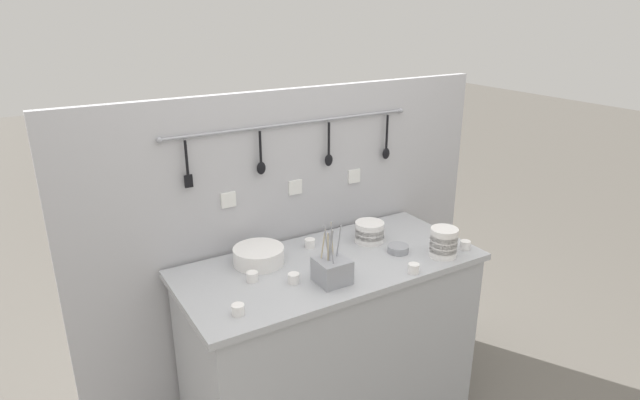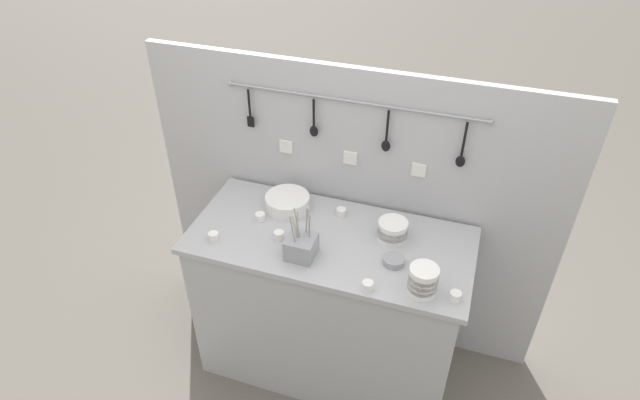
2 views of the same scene
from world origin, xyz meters
The scene contains 13 objects.
counter centered at (0.00, 0.00, 0.47)m, with size 1.38×0.63×0.94m.
back_wall centered at (0.00, 0.35, 0.84)m, with size 2.18×0.08×1.68m.
bowl_stack_tall_left centered at (0.28, 0.09, 0.99)m, with size 0.14×0.14×0.10m.
bowl_stack_wide_centre centered at (0.48, -0.21, 1.01)m, with size 0.13×0.13×0.14m.
plate_stack centered at (-0.28, 0.16, 0.98)m, with size 0.23×0.23×0.08m.
steel_mixing_bowl centered at (0.33, -0.07, 0.96)m, with size 0.10×0.10×0.03m.
cutlery_caddy centered at (-0.09, -0.16, 1.00)m, with size 0.13×0.13×0.26m.
cup_centre centered at (0.00, 0.19, 0.96)m, with size 0.05×0.05×0.04m.
cup_back_right centered at (-0.38, 0.02, 0.96)m, with size 0.05×0.05×0.04m.
cup_beside_plates centered at (-0.23, -0.08, 0.96)m, with size 0.05×0.05×0.04m.
cup_front_right centered at (0.62, -0.21, 0.96)m, with size 0.05×0.05×0.04m.
cup_mid_row centered at (-0.53, -0.19, 0.96)m, with size 0.05×0.05×0.04m.
cup_front_left centered at (0.26, -0.27, 0.96)m, with size 0.05×0.05×0.04m.
Camera 1 is at (-1.16, -1.84, 2.04)m, focal length 30.00 mm.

